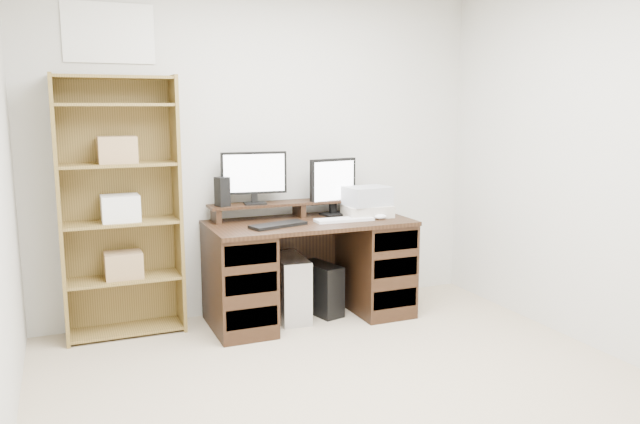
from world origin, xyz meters
TOP-DOWN VIEW (x-y plane):
  - room at (-0.00, 0.00)m, footprint 3.54×4.04m
  - desk at (0.22, 1.64)m, footprint 1.50×0.70m
  - riser_shelf at (0.22, 1.85)m, footprint 1.40×0.22m
  - monitor_wide at (-0.14, 1.84)m, footprint 0.49×0.14m
  - monitor_small at (0.49, 1.81)m, footprint 0.40×0.18m
  - speaker at (-0.39, 1.82)m, footprint 0.11×0.11m
  - keyboard_black at (-0.07, 1.52)m, footprint 0.44×0.25m
  - keyboard_white at (0.46, 1.54)m, footprint 0.44×0.15m
  - mouse at (0.74, 1.50)m, footprint 0.10×0.08m
  - printer at (0.70, 1.65)m, footprint 0.38×0.30m
  - basket at (0.70, 1.65)m, footprint 0.36×0.27m
  - tower_silver at (0.08, 1.70)m, footprint 0.25×0.49m
  - tower_black at (0.34, 1.71)m, footprint 0.26×0.42m
  - bookshelf at (-1.10, 1.86)m, footprint 0.80×0.30m

SIDE VIEW (x-z plane):
  - tower_black at x=0.34m, z-range 0.00..0.39m
  - tower_silver at x=0.08m, z-range 0.00..0.48m
  - desk at x=0.22m, z-range 0.01..0.76m
  - keyboard_white at x=0.46m, z-range 0.75..0.77m
  - keyboard_black at x=-0.07m, z-range 0.75..0.77m
  - mouse at x=0.74m, z-range 0.75..0.79m
  - printer at x=0.70m, z-range 0.75..0.84m
  - riser_shelf at x=0.22m, z-range 0.78..0.90m
  - basket at x=0.70m, z-range 0.84..0.98m
  - bookshelf at x=-1.10m, z-range 0.02..1.82m
  - speaker at x=-0.39m, z-range 0.87..1.08m
  - monitor_small at x=0.49m, z-range 0.77..1.21m
  - monitor_wide at x=-0.14m, z-range 0.89..1.28m
  - room at x=0.00m, z-range -0.02..2.52m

